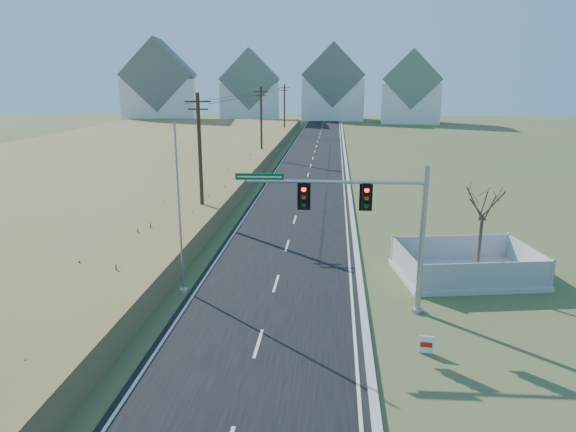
% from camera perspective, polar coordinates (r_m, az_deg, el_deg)
% --- Properties ---
extents(ground, '(260.00, 260.00, 0.00)m').
position_cam_1_polar(ground, '(22.05, -2.54, -11.58)').
color(ground, '#4A5C2C').
rests_on(ground, ground).
extents(road, '(8.00, 180.00, 0.06)m').
position_cam_1_polar(road, '(70.28, 2.93, 6.90)').
color(road, black).
rests_on(road, ground).
extents(curb, '(0.30, 180.00, 0.18)m').
position_cam_1_polar(curb, '(70.23, 6.34, 6.87)').
color(curb, '#B2AFA8').
rests_on(curb, ground).
extents(reed_marsh, '(38.00, 110.00, 1.30)m').
position_cam_1_polar(reed_marsh, '(65.91, -18.91, 6.12)').
color(reed_marsh, olive).
rests_on(reed_marsh, ground).
extents(utility_pole_near, '(1.80, 0.26, 9.00)m').
position_cam_1_polar(utility_pole_near, '(36.12, -9.74, 6.52)').
color(utility_pole_near, '#422D1E').
rests_on(utility_pole_near, ground).
extents(utility_pole_mid, '(1.80, 0.26, 9.00)m').
position_cam_1_polar(utility_pole_mid, '(65.40, -2.99, 10.40)').
color(utility_pole_mid, '#422D1E').
rests_on(utility_pole_mid, ground).
extents(utility_pole_far, '(1.80, 0.26, 9.00)m').
position_cam_1_polar(utility_pole_far, '(95.13, -0.39, 11.83)').
color(utility_pole_far, '#422D1E').
rests_on(utility_pole_far, ground).
extents(condo_nw, '(17.69, 13.38, 19.05)m').
position_cam_1_polar(condo_nw, '(126.31, -14.02, 13.54)').
color(condo_nw, white).
rests_on(condo_nw, ground).
extents(condo_nnw, '(14.93, 11.17, 17.03)m').
position_cam_1_polar(condo_nnw, '(129.24, -4.16, 13.61)').
color(condo_nnw, white).
rests_on(condo_nnw, ground).
extents(condo_n, '(15.27, 10.20, 18.54)m').
position_cam_1_polar(condo_n, '(131.56, 5.02, 13.91)').
color(condo_n, white).
rests_on(condo_n, ground).
extents(condo_ne, '(14.12, 10.51, 16.52)m').
position_cam_1_polar(condo_ne, '(124.77, 13.51, 13.16)').
color(condo_ne, white).
rests_on(condo_ne, ground).
extents(traffic_signal_mast, '(8.14, 0.56, 6.48)m').
position_cam_1_polar(traffic_signal_mast, '(21.84, 10.08, -0.67)').
color(traffic_signal_mast, '#9EA0A5').
rests_on(traffic_signal_mast, ground).
extents(fence_enclosure, '(7.49, 5.71, 1.56)m').
position_cam_1_polar(fence_enclosure, '(28.01, 19.13, -5.84)').
color(fence_enclosure, '#B7B5AD').
rests_on(fence_enclosure, ground).
extents(open_sign, '(0.54, 0.11, 0.67)m').
position_cam_1_polar(open_sign, '(20.20, 15.11, -13.62)').
color(open_sign, white).
rests_on(open_sign, ground).
extents(flagpole, '(0.36, 0.36, 8.00)m').
position_cam_1_polar(flagpole, '(24.26, -11.89, -1.29)').
color(flagpole, '#B7B5AD').
rests_on(flagpole, ground).
extents(bare_tree, '(2.00, 2.00, 5.29)m').
position_cam_1_polar(bare_tree, '(25.85, 20.93, 1.48)').
color(bare_tree, '#4C3F33').
rests_on(bare_tree, ground).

